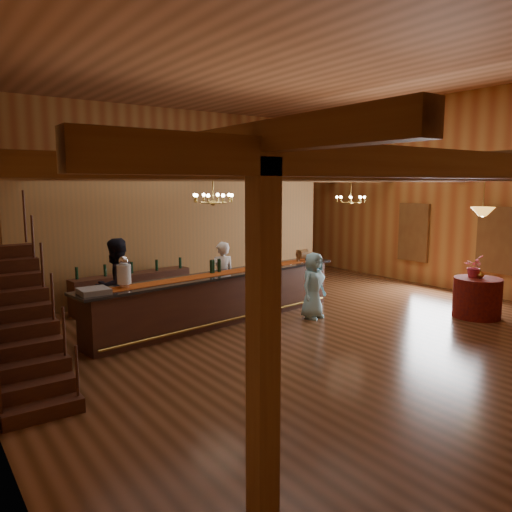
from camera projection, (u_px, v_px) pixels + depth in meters
floor at (280, 319)px, 11.17m from camera, size 14.00×14.00×0.00m
ceiling at (282, 63)px, 10.39m from camera, size 14.00×14.00×0.00m
wall_back at (150, 192)px, 16.43m from camera, size 12.00×0.10×5.50m
wall_right at (446, 193)px, 14.22m from camera, size 0.10×14.00×5.50m
beam_grid at (267, 173)px, 11.12m from camera, size 11.90×13.90×0.39m
support_posts at (295, 251)px, 10.54m from camera, size 9.20×10.20×3.20m
partition_wall at (186, 238)px, 13.49m from camera, size 9.00×0.18×3.10m
window_right_front at (497, 240)px, 13.07m from camera, size 0.12×1.05×1.75m
window_right_back at (414, 232)px, 15.17m from camera, size 0.12×1.05×1.75m
staircase at (19, 322)px, 7.31m from camera, size 1.00×2.80×2.00m
backroom_boxes at (163, 265)px, 15.37m from camera, size 4.10×0.60×1.10m
tasting_bar at (221, 298)px, 10.86m from camera, size 6.57×1.66×1.10m
beverage_dispenser at (124, 273)px, 9.25m from camera, size 0.26×0.26×0.60m
glass_rack_tray at (94, 291)px, 8.77m from camera, size 0.50×0.50×0.10m
raffle_drum at (302, 254)px, 12.46m from camera, size 0.34×0.24×0.30m
bar_bottle_0 at (211, 267)px, 10.74m from camera, size 0.07×0.07×0.30m
bar_bottle_1 at (213, 267)px, 10.77m from camera, size 0.07×0.07×0.30m
bar_bottle_2 at (219, 266)px, 10.88m from camera, size 0.07×0.07×0.30m
backbar_shelf at (132, 290)px, 12.20m from camera, size 3.05×0.76×0.85m
round_table at (477, 298)px, 11.31m from camera, size 1.04×1.04×0.90m
chandelier_left at (213, 198)px, 9.99m from camera, size 0.80×0.80×0.63m
chandelier_right at (351, 199)px, 14.08m from camera, size 0.80×0.80×0.77m
pendant_lamp at (483, 211)px, 11.03m from camera, size 0.52×0.52×0.90m
bartender at (222, 277)px, 11.65m from camera, size 0.67×0.49×1.68m
staff_second at (116, 286)px, 10.10m from camera, size 1.14×1.02×1.93m
guest at (313, 285)px, 11.18m from camera, size 0.83×0.64×1.50m
floor_plant at (259, 266)px, 14.90m from camera, size 0.80×0.73×1.18m
table_flowers at (473, 266)px, 11.33m from camera, size 0.57×0.54×0.50m
table_vase at (480, 272)px, 11.23m from camera, size 0.16×0.16×0.27m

